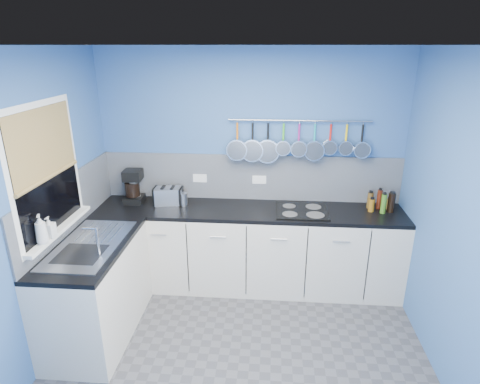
# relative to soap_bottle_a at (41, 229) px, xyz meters

# --- Properties ---
(floor) EXTENTS (3.20, 3.00, 0.02)m
(floor) POSITION_rel_soap_bottle_a_xyz_m (1.53, -0.02, -1.18)
(floor) COLOR #47474C
(floor) RESTS_ON ground
(ceiling) EXTENTS (3.20, 3.00, 0.02)m
(ceiling) POSITION_rel_soap_bottle_a_xyz_m (1.53, -0.02, 1.34)
(ceiling) COLOR white
(ceiling) RESTS_ON ground
(wall_back) EXTENTS (3.20, 0.02, 2.50)m
(wall_back) POSITION_rel_soap_bottle_a_xyz_m (1.53, 1.49, 0.08)
(wall_back) COLOR #355D9B
(wall_back) RESTS_ON ground
(wall_left) EXTENTS (0.02, 3.00, 2.50)m
(wall_left) POSITION_rel_soap_bottle_a_xyz_m (-0.08, -0.02, 0.08)
(wall_left) COLOR #355D9B
(wall_left) RESTS_ON ground
(wall_right) EXTENTS (0.02, 3.00, 2.50)m
(wall_right) POSITION_rel_soap_bottle_a_xyz_m (3.14, -0.02, 0.08)
(wall_right) COLOR #355D9B
(wall_right) RESTS_ON ground
(backsplash_back) EXTENTS (3.20, 0.02, 0.50)m
(backsplash_back) POSITION_rel_soap_bottle_a_xyz_m (1.53, 1.47, -0.02)
(backsplash_back) COLOR gray
(backsplash_back) RESTS_ON wall_back
(backsplash_left) EXTENTS (0.02, 1.80, 0.50)m
(backsplash_left) POSITION_rel_soap_bottle_a_xyz_m (-0.06, 0.58, -0.02)
(backsplash_left) COLOR gray
(backsplash_left) RESTS_ON wall_left
(cabinet_run_back) EXTENTS (3.20, 0.60, 0.86)m
(cabinet_run_back) POSITION_rel_soap_bottle_a_xyz_m (1.53, 1.18, -0.74)
(cabinet_run_back) COLOR beige
(cabinet_run_back) RESTS_ON ground
(worktop_back) EXTENTS (3.20, 0.60, 0.04)m
(worktop_back) POSITION_rel_soap_bottle_a_xyz_m (1.53, 1.18, -0.29)
(worktop_back) COLOR black
(worktop_back) RESTS_ON cabinet_run_back
(cabinet_run_left) EXTENTS (0.60, 1.20, 0.86)m
(cabinet_run_left) POSITION_rel_soap_bottle_a_xyz_m (0.23, 0.28, -0.74)
(cabinet_run_left) COLOR beige
(cabinet_run_left) RESTS_ON ground
(worktop_left) EXTENTS (0.60, 1.20, 0.04)m
(worktop_left) POSITION_rel_soap_bottle_a_xyz_m (0.23, 0.28, -0.29)
(worktop_left) COLOR black
(worktop_left) RESTS_ON cabinet_run_left
(window_frame) EXTENTS (0.01, 1.00, 1.10)m
(window_frame) POSITION_rel_soap_bottle_a_xyz_m (-0.05, 0.28, 0.38)
(window_frame) COLOR white
(window_frame) RESTS_ON wall_left
(window_glass) EXTENTS (0.01, 0.90, 1.00)m
(window_glass) POSITION_rel_soap_bottle_a_xyz_m (-0.04, 0.28, 0.38)
(window_glass) COLOR black
(window_glass) RESTS_ON wall_left
(bamboo_blind) EXTENTS (0.01, 0.90, 0.55)m
(bamboo_blind) POSITION_rel_soap_bottle_a_xyz_m (-0.03, 0.28, 0.61)
(bamboo_blind) COLOR tan
(bamboo_blind) RESTS_ON wall_left
(window_sill) EXTENTS (0.10, 0.98, 0.03)m
(window_sill) POSITION_rel_soap_bottle_a_xyz_m (-0.02, 0.28, -0.13)
(window_sill) COLOR white
(window_sill) RESTS_ON wall_left
(sink_unit) EXTENTS (0.50, 0.95, 0.01)m
(sink_unit) POSITION_rel_soap_bottle_a_xyz_m (0.23, 0.28, -0.27)
(sink_unit) COLOR silver
(sink_unit) RESTS_ON worktop_left
(mixer_tap) EXTENTS (0.12, 0.08, 0.26)m
(mixer_tap) POSITION_rel_soap_bottle_a_xyz_m (0.39, 0.10, -0.14)
(mixer_tap) COLOR silver
(mixer_tap) RESTS_ON worktop_left
(socket_left) EXTENTS (0.15, 0.01, 0.09)m
(socket_left) POSITION_rel_soap_bottle_a_xyz_m (0.98, 1.46, -0.04)
(socket_left) COLOR white
(socket_left) RESTS_ON backsplash_back
(socket_right) EXTENTS (0.15, 0.01, 0.09)m
(socket_right) POSITION_rel_soap_bottle_a_xyz_m (1.63, 1.46, -0.04)
(socket_right) COLOR white
(socket_right) RESTS_ON backsplash_back
(pot_rail) EXTENTS (1.45, 0.02, 0.02)m
(pot_rail) POSITION_rel_soap_bottle_a_xyz_m (2.03, 1.43, 0.61)
(pot_rail) COLOR silver
(pot_rail) RESTS_ON wall_back
(soap_bottle_a) EXTENTS (0.12, 0.12, 0.24)m
(soap_bottle_a) POSITION_rel_soap_bottle_a_xyz_m (0.00, 0.00, 0.00)
(soap_bottle_a) COLOR white
(soap_bottle_a) RESTS_ON window_sill
(soap_bottle_b) EXTENTS (0.08, 0.08, 0.17)m
(soap_bottle_b) POSITION_rel_soap_bottle_a_xyz_m (0.00, 0.11, -0.03)
(soap_bottle_b) COLOR white
(soap_bottle_b) RESTS_ON window_sill
(paper_towel) EXTENTS (0.14, 0.14, 0.25)m
(paper_towel) POSITION_rel_soap_bottle_a_xyz_m (0.30, 1.28, -0.14)
(paper_towel) COLOR white
(paper_towel) RESTS_ON worktop_back
(coffee_maker) EXTENTS (0.21, 0.23, 0.36)m
(coffee_maker) POSITION_rel_soap_bottle_a_xyz_m (0.29, 1.27, -0.09)
(coffee_maker) COLOR black
(coffee_maker) RESTS_ON worktop_back
(toaster) EXTENTS (0.31, 0.22, 0.18)m
(toaster) POSITION_rel_soap_bottle_a_xyz_m (0.67, 1.25, -0.18)
(toaster) COLOR silver
(toaster) RESTS_ON worktop_back
(canister) EXTENTS (0.10, 0.10, 0.13)m
(canister) POSITION_rel_soap_bottle_a_xyz_m (0.83, 1.23, -0.20)
(canister) COLOR silver
(canister) RESTS_ON worktop_back
(hob) EXTENTS (0.52, 0.46, 0.01)m
(hob) POSITION_rel_soap_bottle_a_xyz_m (2.08, 1.15, -0.26)
(hob) COLOR black
(hob) RESTS_ON worktop_back
(pan_0) EXTENTS (0.22, 0.11, 0.41)m
(pan_0) POSITION_rel_soap_bottle_a_xyz_m (1.40, 1.42, 0.40)
(pan_0) COLOR silver
(pan_0) RESTS_ON pot_rail
(pan_1) EXTENTS (0.24, 0.09, 0.43)m
(pan_1) POSITION_rel_soap_bottle_a_xyz_m (1.55, 1.42, 0.40)
(pan_1) COLOR silver
(pan_1) RESTS_ON pot_rail
(pan_2) EXTENTS (0.25, 0.08, 0.44)m
(pan_2) POSITION_rel_soap_bottle_a_xyz_m (1.71, 1.42, 0.39)
(pan_2) COLOR silver
(pan_2) RESTS_ON pot_rail
(pan_3) EXTENTS (0.16, 0.11, 0.35)m
(pan_3) POSITION_rel_soap_bottle_a_xyz_m (1.87, 1.42, 0.44)
(pan_3) COLOR silver
(pan_3) RESTS_ON pot_rail
(pan_4) EXTENTS (0.17, 0.11, 0.36)m
(pan_4) POSITION_rel_soap_bottle_a_xyz_m (2.03, 1.42, 0.43)
(pan_4) COLOR silver
(pan_4) RESTS_ON pot_rail
(pan_5) EXTENTS (0.21, 0.09, 0.40)m
(pan_5) POSITION_rel_soap_bottle_a_xyz_m (2.19, 1.42, 0.41)
(pan_5) COLOR silver
(pan_5) RESTS_ON pot_rail
(pan_6) EXTENTS (0.15, 0.06, 0.34)m
(pan_6) POSITION_rel_soap_bottle_a_xyz_m (2.35, 1.42, 0.44)
(pan_6) COLOR silver
(pan_6) RESTS_ON pot_rail
(pan_7) EXTENTS (0.15, 0.07, 0.34)m
(pan_7) POSITION_rel_soap_bottle_a_xyz_m (2.51, 1.42, 0.44)
(pan_7) COLOR silver
(pan_7) RESTS_ON pot_rail
(pan_8) EXTENTS (0.17, 0.10, 0.36)m
(pan_8) POSITION_rel_soap_bottle_a_xyz_m (2.67, 1.42, 0.43)
(pan_8) COLOR silver
(pan_8) RESTS_ON pot_rail
(condiment_0) EXTENTS (0.06, 0.06, 0.11)m
(condiment_0) POSITION_rel_soap_bottle_a_xyz_m (2.98, 1.29, -0.22)
(condiment_0) COLOR olive
(condiment_0) RESTS_ON worktop_back
(condiment_1) EXTENTS (0.05, 0.05, 0.20)m
(condiment_1) POSITION_rel_soap_bottle_a_xyz_m (2.88, 1.30, -0.17)
(condiment_1) COLOR #4C190C
(condiment_1) RESTS_ON worktop_back
(condiment_2) EXTENTS (0.06, 0.06, 0.17)m
(condiment_2) POSITION_rel_soap_bottle_a_xyz_m (2.79, 1.31, -0.19)
(condiment_2) COLOR brown
(condiment_2) RESTS_ON worktop_back
(condiment_3) EXTENTS (0.07, 0.07, 0.20)m
(condiment_3) POSITION_rel_soap_bottle_a_xyz_m (2.98, 1.22, -0.17)
(condiment_3) COLOR black
(condiment_3) RESTS_ON worktop_back
(condiment_4) EXTENTS (0.05, 0.05, 0.20)m
(condiment_4) POSITION_rel_soap_bottle_a_xyz_m (2.89, 1.18, -0.17)
(condiment_4) COLOR #3F721E
(condiment_4) RESTS_ON worktop_back
(condiment_5) EXTENTS (0.06, 0.06, 0.13)m
(condiment_5) POSITION_rel_soap_bottle_a_xyz_m (2.79, 1.22, -0.20)
(condiment_5) COLOR #8C5914
(condiment_5) RESTS_ON worktop_back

